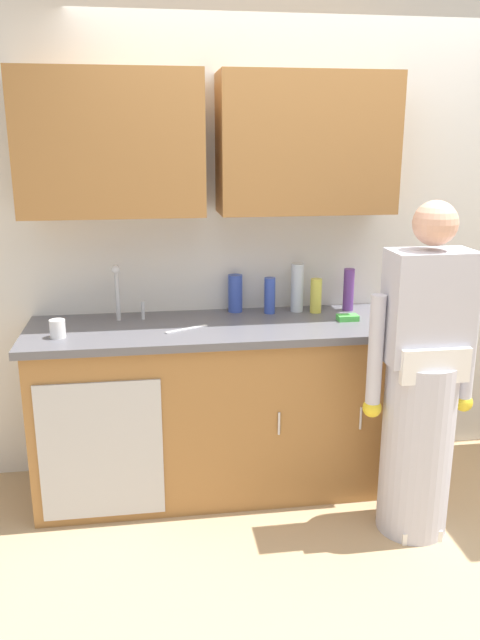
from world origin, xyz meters
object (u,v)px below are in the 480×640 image
at_px(sink, 126,330).
at_px(sponge, 348,318).
at_px(cup_by_sink, 58,329).
at_px(bottle_soap, 316,296).
at_px(bottle_water_tall, 349,290).
at_px(bottle_water_short, 270,296).
at_px(bottle_cleaner_spray, 235,293).
at_px(person_at_sink, 421,399).
at_px(bottle_dish_liquid, 297,288).
at_px(knife_on_counter, 186,329).

height_order(sink, sponge, sink).
bearing_deg(sink, cup_by_sink, -157.79).
distance_m(bottle_soap, sponge, 0.24).
xyz_separation_m(bottle_water_tall, sponge, (-0.07, -0.21, -0.10)).
bearing_deg(bottle_water_short, cup_by_sink, -164.89).
bearing_deg(bottle_cleaner_spray, cup_by_sink, -158.65).
distance_m(bottle_water_short, bottle_cleaner_spray, 0.19).
bearing_deg(cup_by_sink, bottle_water_tall, 10.81).
bearing_deg(person_at_sink, bottle_dish_liquid, 120.33).
bearing_deg(sponge, bottle_cleaner_spray, 154.72).
height_order(bottle_water_short, bottle_water_tall, bottle_water_tall).
distance_m(person_at_sink, sponge, 0.62).
bearing_deg(person_at_sink, sink, 158.09).
height_order(bottle_water_tall, cup_by_sink, bottle_water_tall).
relative_size(bottle_water_short, bottle_water_tall, 0.84).
distance_m(bottle_soap, bottle_water_short, 0.26).
bearing_deg(bottle_water_tall, bottle_soap, -173.76).
height_order(sink, cup_by_sink, sink).
relative_size(bottle_water_tall, sponge, 2.16).
distance_m(sink, sponge, 1.18).
relative_size(bottle_water_short, bottle_cleaner_spray, 0.96).
bearing_deg(bottle_soap, bottle_cleaner_spray, 169.17).
height_order(bottle_water_tall, knife_on_counter, bottle_water_tall).
height_order(bottle_soap, bottle_water_tall, bottle_water_tall).
xyz_separation_m(person_at_sink, bottle_water_short, (-0.59, 0.72, 0.35)).
relative_size(bottle_soap, sponge, 1.74).
height_order(sink, bottle_dish_liquid, sink).
xyz_separation_m(bottle_water_tall, bottle_cleaner_spray, (-0.64, 0.06, -0.01)).
bearing_deg(person_at_sink, bottle_cleaner_spray, 134.67).
distance_m(bottle_soap, cup_by_sink, 1.40).
xyz_separation_m(bottle_water_short, knife_on_counter, (-0.48, -0.25, -0.10)).
bearing_deg(bottle_cleaner_spray, bottle_water_tall, -5.69).
bearing_deg(knife_on_counter, bottle_soap, -9.41).
relative_size(sink, bottle_cleaner_spray, 2.38).
relative_size(bottle_cleaner_spray, knife_on_counter, 0.87).
bearing_deg(bottle_water_tall, cup_by_sink, -169.19).
xyz_separation_m(sink, bottle_water_short, (0.79, 0.17, 0.12)).
bearing_deg(knife_on_counter, bottle_water_tall, -11.67).
distance_m(person_at_sink, bottle_dish_liquid, 0.94).
bearing_deg(bottle_water_tall, knife_on_counter, -164.78).
relative_size(knife_on_counter, sponge, 2.18).
height_order(cup_by_sink, knife_on_counter, cup_by_sink).
xyz_separation_m(bottle_water_short, bottle_water_tall, (0.45, -0.00, 0.02)).
xyz_separation_m(person_at_sink, cup_by_sink, (-1.70, 0.42, 0.29)).
xyz_separation_m(person_at_sink, knife_on_counter, (-1.07, 0.47, 0.25)).
distance_m(bottle_water_tall, sponge, 0.24).
xyz_separation_m(person_at_sink, bottle_dish_liquid, (-0.43, 0.74, 0.38)).
distance_m(bottle_cleaner_spray, sponge, 0.64).
distance_m(person_at_sink, knife_on_counter, 1.20).
xyz_separation_m(person_at_sink, bottle_water_tall, (-0.14, 0.72, 0.37)).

